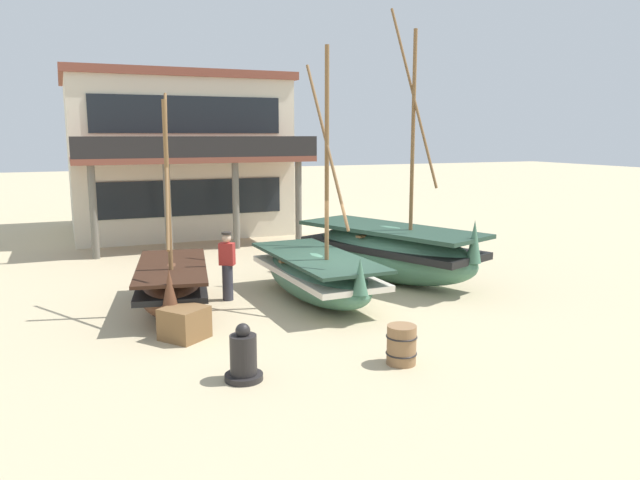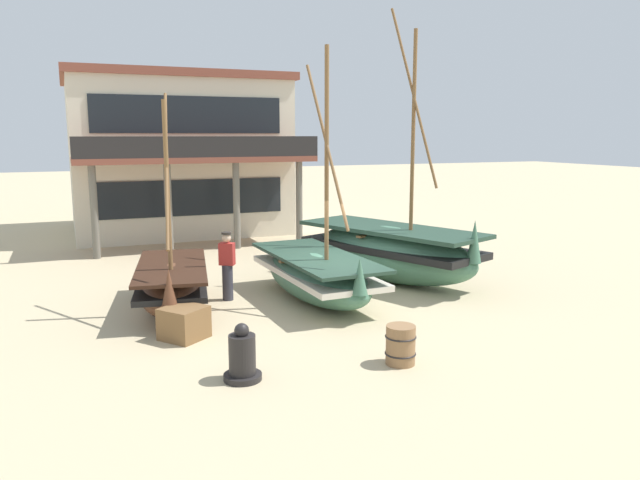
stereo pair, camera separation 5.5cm
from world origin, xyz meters
name	(u,v)px [view 2 (the right image)]	position (x,y,z in m)	size (l,w,h in m)	color
ground_plane	(336,304)	(0.00, 0.00, 0.00)	(120.00, 120.00, 0.00)	tan
fishing_boat_near_left	(317,275)	(-0.27, 0.55, 0.63)	(1.92, 4.74, 5.96)	#427056
fishing_boat_centre_large	(391,251)	(2.36, 1.58, 0.84)	(3.72, 5.74, 7.22)	#427056
fishing_boat_far_right	(172,284)	(-3.65, 1.13, 0.59)	(2.22, 4.14, 4.95)	brown
fisherman_by_hull	(227,267)	(-2.28, 1.38, 0.83)	(0.42, 0.38, 1.68)	#33333D
capstan_winch	(242,358)	(-3.28, -3.53, 0.38)	(0.64, 0.64, 0.97)	black
wooden_barrel	(401,345)	(-0.52, -3.92, 0.35)	(0.56, 0.56, 0.70)	olive
cargo_crate	(184,323)	(-3.79, -1.08, 0.32)	(0.77, 0.77, 0.64)	brown
harbor_building_main	(176,154)	(-1.45, 13.23, 3.20)	(8.59, 9.17, 6.38)	beige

